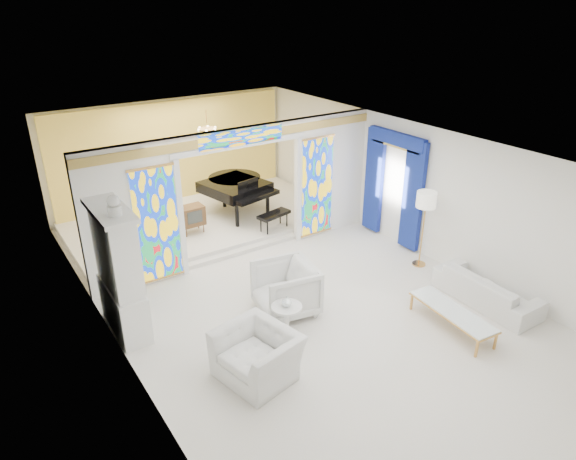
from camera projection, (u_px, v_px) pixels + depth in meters
floor at (292, 291)px, 10.55m from camera, size 12.00×12.00×0.00m
ceiling at (292, 149)px, 9.30m from camera, size 7.00×12.00×0.02m
wall_back at (172, 153)px, 14.45m from camera, size 7.00×0.02×3.00m
wall_left at (110, 275)px, 8.15m from camera, size 0.02×12.00×3.00m
wall_right at (418, 190)px, 11.70m from camera, size 0.02×12.00×3.00m
partition_wall at (241, 188)px, 11.36m from camera, size 7.00×0.22×3.00m
stained_glass_left at (157, 225)px, 10.40m from camera, size 0.90×0.04×2.40m
stained_glass_right at (317, 187)px, 12.46m from camera, size 0.90×0.04×2.40m
stained_glass_transom at (242, 137)px, 10.80m from camera, size 2.00×0.04×0.34m
alcove_platform at (205, 221)px, 13.61m from camera, size 6.80×3.80×0.18m
gold_curtain_back at (174, 154)px, 14.36m from camera, size 6.70×0.10×2.90m
chandelier at (207, 129)px, 12.60m from camera, size 0.48×0.48×0.30m
blue_drapes at (394, 179)px, 12.14m from camera, size 0.14×1.85×2.65m
china_cabinet at (119, 273)px, 8.88m from camera, size 0.56×1.46×2.72m
armchair_left at (257, 355)px, 8.08m from camera, size 1.29×1.41×0.79m
armchair_right at (285, 289)px, 9.69m from camera, size 1.26×1.24×0.99m
sofa at (487, 289)px, 10.05m from camera, size 0.88×2.13×0.61m
side_table at (287, 317)px, 8.94m from camera, size 0.59×0.59×0.67m
vase at (287, 301)px, 8.80m from camera, size 0.22×0.22×0.19m
coffee_table at (452, 312)px, 9.24m from camera, size 0.70×1.79×0.39m
floor_lamp at (426, 203)px, 10.97m from camera, size 0.43×0.43×1.75m
grand_piano at (236, 186)px, 13.68m from camera, size 1.91×2.93×1.08m
tv_console at (192, 216)px, 12.54m from camera, size 0.60×0.42×0.70m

